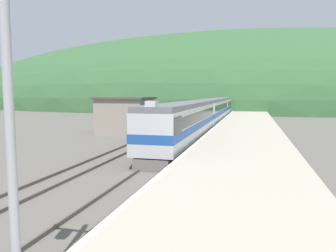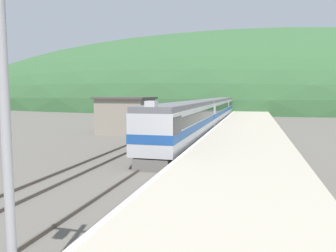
{
  "view_description": "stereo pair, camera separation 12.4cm",
  "coord_description": "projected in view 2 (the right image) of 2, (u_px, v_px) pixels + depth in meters",
  "views": [
    {
      "loc": [
        5.95,
        0.22,
        4.78
      ],
      "look_at": [
        -0.18,
        23.93,
        2.35
      ],
      "focal_mm": 35.0,
      "sensor_mm": 36.0,
      "label": 1
    },
    {
      "loc": [
        6.07,
        0.25,
        4.78
      ],
      "look_at": [
        -0.18,
        23.93,
        2.35
      ],
      "focal_mm": 35.0,
      "sensor_mm": 36.0,
      "label": 2
    }
  ],
  "objects": [
    {
      "name": "carriage_fourth",
      "position": [
        232.0,
        103.0,
        91.85
      ],
      "size": [
        2.98,
        20.79,
        3.98
      ],
      "color": "black",
      "rests_on": "ground"
    },
    {
      "name": "station_shed",
      "position": [
        126.0,
        115.0,
        39.67
      ],
      "size": [
        6.23,
        5.99,
        4.37
      ],
      "color": "gray",
      "rests_on": "ground"
    },
    {
      "name": "track_siding",
      "position": [
        204.0,
        116.0,
        70.24
      ],
      "size": [
        1.52,
        180.0,
        0.16
      ],
      "color": "#4C443D",
      "rests_on": "ground"
    },
    {
      "name": "platform",
      "position": [
        249.0,
        122.0,
        48.47
      ],
      "size": [
        7.17,
        140.0,
        1.05
      ],
      "color": "#B2A893",
      "rests_on": "ground"
    },
    {
      "name": "express_train_lead_car",
      "position": [
        184.0,
        123.0,
        29.26
      ],
      "size": [
        2.99,
        20.41,
        4.34
      ],
      "color": "black",
      "rests_on": "ground"
    },
    {
      "name": "distant_hills",
      "position": [
        237.0,
        107.0,
        119.91
      ],
      "size": [
        230.63,
        103.78,
        52.36
      ],
      "color": "#335B33",
      "rests_on": "ground"
    },
    {
      "name": "carriage_second",
      "position": [
        213.0,
        111.0,
        50.15
      ],
      "size": [
        2.98,
        20.79,
        3.98
      ],
      "color": "black",
      "rests_on": "ground"
    },
    {
      "name": "signal_mast_main",
      "position": [
        1.0,
        39.0,
        6.41
      ],
      "size": [
        2.2,
        0.42,
        8.88
      ],
      "color": "#9E9EA3",
      "rests_on": "ground"
    },
    {
      "name": "carriage_third",
      "position": [
        225.0,
        106.0,
        71.0
      ],
      "size": [
        2.98,
        20.79,
        3.98
      ],
      "color": "black",
      "rests_on": "ground"
    },
    {
      "name": "track_main",
      "position": [
        224.0,
        116.0,
        69.12
      ],
      "size": [
        1.52,
        180.0,
        0.16
      ],
      "color": "#4C443D",
      "rests_on": "ground"
    }
  ]
}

